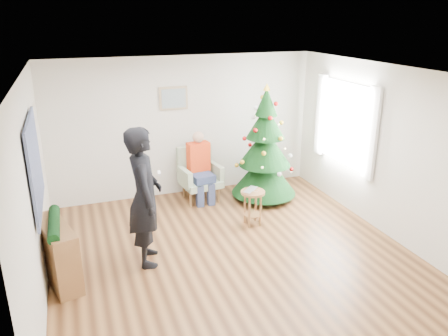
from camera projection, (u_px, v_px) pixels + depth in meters
name	position (u px, v px, depth m)	size (l,w,h in m)	color
floor	(231.00, 253.00, 6.35)	(5.00, 5.00, 0.00)	brown
ceiling	(233.00, 72.00, 5.49)	(5.00, 5.00, 0.00)	white
wall_back	(185.00, 127.00, 8.14)	(5.00, 5.00, 0.00)	silver
wall_front	(336.00, 262.00, 3.70)	(5.00, 5.00, 0.00)	silver
wall_left	(33.00, 193.00, 5.13)	(5.00, 5.00, 0.00)	silver
wall_right	(384.00, 150.00, 6.71)	(5.00, 5.00, 0.00)	silver
window_panel	(345.00, 123.00, 7.53)	(0.04, 1.30, 1.40)	white
curtains	(344.00, 124.00, 7.52)	(0.05, 1.75, 1.50)	white
christmas_tree	(265.00, 149.00, 7.93)	(1.19, 1.19, 2.16)	#3F2816
stool	(253.00, 207.00, 7.13)	(0.39, 0.39, 0.59)	brown
laptop	(253.00, 190.00, 7.03)	(0.32, 0.21, 0.03)	silver
armchair	(199.00, 181.00, 8.11)	(0.79, 0.74, 0.98)	#97AC8B
seated_person	(200.00, 166.00, 7.97)	(0.43, 0.60, 1.29)	navy
standing_man	(145.00, 197.00, 5.84)	(0.71, 0.46, 1.94)	black
game_controller	(159.00, 173.00, 5.77)	(0.04, 0.13, 0.04)	white
console	(58.00, 253.00, 5.57)	(0.30, 1.00, 0.80)	brown
garland	(54.00, 224.00, 5.43)	(0.14, 0.14, 0.90)	black
tapestry	(35.00, 165.00, 5.32)	(0.03, 1.50, 1.15)	black
framed_picture	(174.00, 98.00, 7.86)	(0.52, 0.05, 0.42)	tan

